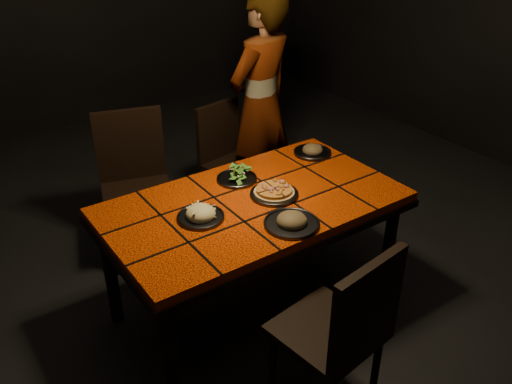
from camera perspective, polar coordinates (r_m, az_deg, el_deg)
room_shell at (r=2.63m, az=-0.31°, el=13.38°), size 6.04×7.04×3.08m
dining_table at (r=2.97m, az=-0.27°, el=-2.19°), size 1.62×0.92×0.75m
chair_near at (r=2.48m, az=9.21°, el=-13.91°), size 0.48×0.48×0.95m
chair_far_left at (r=3.66m, az=-12.66°, el=1.67°), size 0.56×0.56×0.99m
chair_far_right at (r=4.04m, az=-3.04°, el=4.08°), size 0.45×0.45×0.87m
diner at (r=4.00m, az=0.49°, el=9.11°), size 0.70×0.56×1.67m
plate_pizza at (r=2.96m, az=1.92°, el=-0.06°), size 0.27×0.27×0.04m
plate_pasta at (r=2.77m, az=-5.84°, el=-2.41°), size 0.24×0.24×0.08m
plate_salad at (r=3.12m, az=-2.03°, el=1.67°), size 0.23×0.23×0.07m
plate_mushroom_a at (r=2.71m, az=3.77°, el=-3.05°), size 0.28×0.28×0.09m
plate_mushroom_b at (r=3.45m, az=5.97°, el=4.36°), size 0.24×0.24×0.08m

